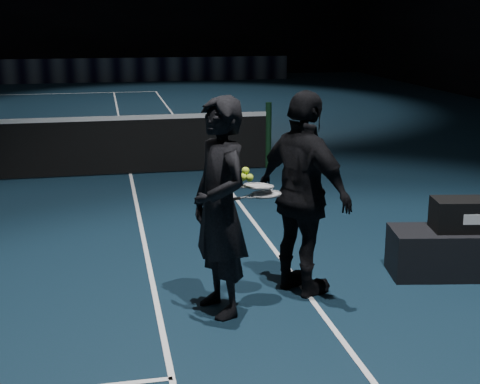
% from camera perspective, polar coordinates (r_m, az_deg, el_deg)
% --- Properties ---
extents(net_post_right, '(0.10, 0.10, 1.10)m').
position_cam_1_polar(net_post_right, '(11.13, 2.43, 4.84)').
color(net_post_right, black).
rests_on(net_post_right, floor).
extents(player_bench, '(1.62, 0.78, 0.46)m').
position_cam_1_polar(player_bench, '(6.97, 18.99, -4.87)').
color(player_bench, black).
rests_on(player_bench, floor).
extents(racket_bag, '(0.82, 0.46, 0.31)m').
position_cam_1_polar(racket_bag, '(6.86, 19.26, -1.82)').
color(racket_bag, black).
rests_on(racket_bag, player_bench).
extents(player_a, '(0.64, 0.79, 1.87)m').
position_cam_1_polar(player_a, '(5.58, -1.73, -1.35)').
color(player_a, black).
rests_on(player_a, floor).
extents(player_b, '(0.92, 1.18, 1.87)m').
position_cam_1_polar(player_b, '(6.01, 5.46, -0.23)').
color(player_b, black).
rests_on(player_b, floor).
extents(racket_lower, '(0.71, 0.42, 0.03)m').
position_cam_1_polar(racket_lower, '(5.78, 2.21, -0.19)').
color(racket_lower, black).
rests_on(racket_lower, player_a).
extents(racket_upper, '(0.71, 0.46, 0.10)m').
position_cam_1_polar(racket_upper, '(5.77, 1.59, 0.51)').
color(racket_upper, black).
rests_on(racket_upper, player_b).
extents(tennis_balls, '(0.12, 0.10, 0.12)m').
position_cam_1_polar(tennis_balls, '(5.64, 0.52, 1.42)').
color(tennis_balls, '#B7E330').
rests_on(tennis_balls, racket_upper).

